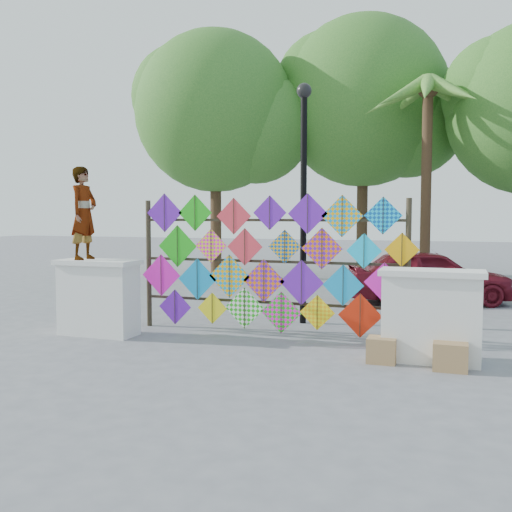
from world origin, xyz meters
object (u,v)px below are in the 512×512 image
object	(u,v)px
vendor_woman	(84,213)
sedan	(428,276)
lamppost	(304,180)
kite_rack	(269,265)

from	to	relation	value
vendor_woman	sedan	bearing A→B (deg)	-42.74
vendor_woman	lamppost	world-z (taller)	lamppost
sedan	lamppost	distance (m)	4.46
kite_rack	vendor_woman	bearing A→B (deg)	-162.80
vendor_woman	kite_rack	bearing A→B (deg)	-71.46
kite_rack	sedan	world-z (taller)	kite_rack
vendor_woman	sedan	distance (m)	7.86
kite_rack	sedan	size ratio (longest dim) A/B	1.34
vendor_woman	lamppost	bearing A→B (deg)	-54.64
lamppost	vendor_woman	bearing A→B (deg)	-145.98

